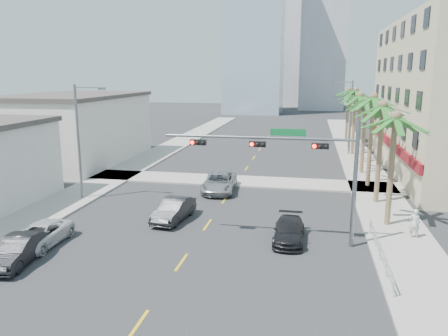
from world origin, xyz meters
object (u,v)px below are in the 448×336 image
car_parked_mid (18,250)px  car_lane_center (219,182)px  car_parked_far (40,235)px  car_lane_right (289,231)px  car_lane_left (174,210)px  pedestrian (414,223)px  traffic_signal_mast (298,159)px

car_parked_mid → car_lane_center: 17.79m
car_parked_mid → car_parked_far: bearing=89.5°
car_lane_center → car_lane_right: size_ratio=1.28×
car_parked_mid → car_lane_left: bearing=46.5°
car_lane_right → pedestrian: bearing=12.4°
traffic_signal_mast → car_lane_left: bearing=163.1°
traffic_signal_mast → car_lane_right: (-0.36, 0.23, -4.43)m
traffic_signal_mast → car_lane_left: traffic_signal_mast is taller
car_parked_far → car_lane_left: bearing=42.4°
car_parked_far → pedestrian: 22.08m
car_lane_center → car_lane_right: bearing=-62.3°
traffic_signal_mast → pedestrian: 8.27m
car_lane_center → car_parked_far: bearing=-123.5°
traffic_signal_mast → car_lane_right: traffic_signal_mast is taller
car_lane_center → pedestrian: size_ratio=3.13×
traffic_signal_mast → pedestrian: (6.98, 1.87, -4.02)m
car_parked_mid → car_lane_center: (7.44, 16.16, 0.06)m
traffic_signal_mast → pedestrian: bearing=15.0°
car_parked_mid → pedestrian: pedestrian is taller
traffic_signal_mast → car_lane_center: (-6.73, 10.45, -4.29)m
car_lane_right → pedestrian: (7.34, 1.64, 0.41)m
car_lane_left → pedestrian: pedestrian is taller
car_lane_center → pedestrian: 16.18m
car_parked_mid → traffic_signal_mast: bearing=14.4°
traffic_signal_mast → car_lane_center: 13.15m
traffic_signal_mast → pedestrian: size_ratio=6.22×
car_lane_left → car_lane_right: size_ratio=1.03×
car_parked_mid → car_lane_right: car_parked_mid is taller
traffic_signal_mast → car_parked_mid: 15.88m
car_lane_left → car_lane_center: 8.10m
car_lane_center → pedestrian: pedestrian is taller
car_parked_far → car_lane_center: 15.83m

